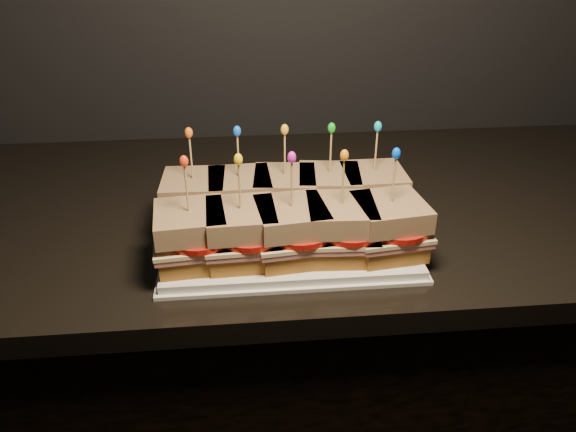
{
  "coord_description": "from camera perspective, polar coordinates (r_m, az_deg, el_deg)",
  "views": [
    {
      "loc": [
        0.74,
        0.76,
        1.39
      ],
      "look_at": [
        0.81,
        1.51,
        0.97
      ],
      "focal_mm": 35.0,
      "sensor_mm": 36.0,
      "label": 1
    }
  ],
  "objects": [
    {
      "name": "sandwich_3_bread_top",
      "position": [
        0.9,
        4.23,
        3.46
      ],
      "size": [
        0.11,
        0.11,
        0.03
      ],
      "primitive_type": "cube",
      "rotation": [
        0.0,
        0.0,
        -0.11
      ],
      "color": "#52240D",
      "rests_on": "sandwich_3_tomato"
    },
    {
      "name": "sandwich_8_ham",
      "position": [
        0.83,
        5.32,
        -1.98
      ],
      "size": [
        0.11,
        0.11,
        0.01
      ],
      "primitive_type": "cube",
      "rotation": [
        0.0,
        0.0,
        -0.05
      ],
      "color": "#BF5D5D",
      "rests_on": "sandwich_8_bread_bot"
    },
    {
      "name": "sandwich_5_ham",
      "position": [
        0.82,
        -9.74,
        -2.69
      ],
      "size": [
        0.11,
        0.11,
        0.01
      ],
      "primitive_type": "cube",
      "rotation": [
        0.0,
        0.0,
        0.09
      ],
      "color": "#BF5D5D",
      "rests_on": "sandwich_5_bread_bot"
    },
    {
      "name": "sandwich_9_ham",
      "position": [
        0.84,
        10.15,
        -1.72
      ],
      "size": [
        0.12,
        0.11,
        0.01
      ],
      "primitive_type": "cube",
      "rotation": [
        0.0,
        0.0,
        0.13
      ],
      "color": "#BF5D5D",
      "rests_on": "sandwich_9_bread_bot"
    },
    {
      "name": "sandwich_8_tomato",
      "position": [
        0.82,
        6.27,
        -1.28
      ],
      "size": [
        0.09,
        0.09,
        0.01
      ],
      "primitive_type": "cylinder",
      "color": "#AC160E",
      "rests_on": "sandwich_8_cheese"
    },
    {
      "name": "sandwich_1_tomato",
      "position": [
        0.9,
        -4.11,
        1.74
      ],
      "size": [
        0.09,
        0.09,
        0.01
      ],
      "primitive_type": "cylinder",
      "color": "#AC160E",
      "rests_on": "sandwich_1_cheese"
    },
    {
      "name": "sandwich_1_ham",
      "position": [
        0.91,
        -4.85,
        1.07
      ],
      "size": [
        0.11,
        0.1,
        0.01
      ],
      "primitive_type": "cube",
      "rotation": [
        0.0,
        0.0,
        0.04
      ],
      "color": "#BF5D5D",
      "rests_on": "sandwich_1_bread_bot"
    },
    {
      "name": "sandwich_4_bread_bot",
      "position": [
        0.94,
        8.44,
        0.72
      ],
      "size": [
        0.1,
        0.1,
        0.03
      ],
      "primitive_type": "cube",
      "rotation": [
        0.0,
        0.0,
        0.01
      ],
      "color": "brown",
      "rests_on": "platter"
    },
    {
      "name": "sandwich_3_ham",
      "position": [
        0.92,
        4.15,
        1.47
      ],
      "size": [
        0.12,
        0.11,
        0.01
      ],
      "primitive_type": "cube",
      "rotation": [
        0.0,
        0.0,
        -0.11
      ],
      "color": "#BF5D5D",
      "rests_on": "sandwich_3_bread_bot"
    },
    {
      "name": "sandwich_9_bread_bot",
      "position": [
        0.85,
        10.05,
        -2.71
      ],
      "size": [
        0.11,
        0.11,
        0.03
      ],
      "primitive_type": "cube",
      "rotation": [
        0.0,
        0.0,
        0.13
      ],
      "color": "brown",
      "rests_on": "platter"
    },
    {
      "name": "sandwich_2_bread_top",
      "position": [
        0.89,
        -0.33,
        3.28
      ],
      "size": [
        0.11,
        0.11,
        0.03
      ],
      "primitive_type": "cube",
      "rotation": [
        0.0,
        0.0,
        -0.1
      ],
      "color": "#52240D",
      "rests_on": "sandwich_2_tomato"
    },
    {
      "name": "sandwich_2_tomato",
      "position": [
        0.9,
        0.47,
        1.94
      ],
      "size": [
        0.09,
        0.09,
        0.01
      ],
      "primitive_type": "cylinder",
      "color": "#AC160E",
      "rests_on": "sandwich_2_cheese"
    },
    {
      "name": "sandwich_1_pick",
      "position": [
        0.87,
        -5.07,
        5.82
      ],
      "size": [
        0.0,
        0.0,
        0.09
      ],
      "primitive_type": "cylinder",
      "color": "tan",
      "rests_on": "sandwich_1_bread_top"
    },
    {
      "name": "sandwich_7_bread_bot",
      "position": [
        0.83,
        0.35,
        -3.25
      ],
      "size": [
        0.11,
        0.11,
        0.03
      ],
      "primitive_type": "cube",
      "rotation": [
        0.0,
        0.0,
        0.12
      ],
      "color": "brown",
      "rests_on": "platter"
    },
    {
      "name": "sandwich_8_cheese",
      "position": [
        0.82,
        5.35,
        -1.56
      ],
      "size": [
        0.11,
        0.11,
        0.01
      ],
      "primitive_type": "cube",
      "rotation": [
        0.0,
        0.0,
        -0.05
      ],
      "color": "beige",
      "rests_on": "sandwich_8_ham"
    },
    {
      "name": "sandwich_9_cheese",
      "position": [
        0.84,
        10.19,
        -1.3
      ],
      "size": [
        0.12,
        0.12,
        0.01
      ],
      "primitive_type": "cube",
      "rotation": [
        0.0,
        0.0,
        0.13
      ],
      "color": "beige",
      "rests_on": "sandwich_9_ham"
    },
    {
      "name": "sandwich_7_pick",
      "position": [
        0.78,
        0.37,
        2.93
      ],
      "size": [
        0.0,
        0.0,
        0.09
      ],
      "primitive_type": "cylinder",
      "color": "tan",
      "rests_on": "sandwich_7_bread_top"
    },
    {
      "name": "sandwich_6_frill",
      "position": [
        0.76,
        -5.08,
        5.76
      ],
      "size": [
        0.01,
        0.01,
        0.02
      ],
      "primitive_type": "ellipsoid",
      "color": "yellow",
      "rests_on": "sandwich_6_pick"
    },
    {
      "name": "sandwich_0_tomato",
      "position": [
        0.9,
        -8.7,
        1.53
      ],
      "size": [
        0.09,
        0.09,
        0.01
      ],
      "primitive_type": "cylinder",
      "color": "#AC160E",
      "rests_on": "sandwich_0_cheese"
    },
    {
      "name": "sandwich_0_ham",
      "position": [
        0.91,
        -9.37,
        0.86
      ],
      "size": [
        0.11,
        0.1,
        0.01
      ],
      "primitive_type": "cube",
      "rotation": [
        0.0,
        0.0,
        -0.03
      ],
      "color": "#BF5D5D",
      "rests_on": "sandwich_0_bread_bot"
    },
    {
      "name": "sandwich_7_cheese",
      "position": [
        0.81,
        0.36,
        -1.81
      ],
      "size": [
        0.12,
        0.11,
        0.01
      ],
      "primitive_type": "cube",
      "rotation": [
        0.0,
        0.0,
        0.12
      ],
      "color": "beige",
      "rests_on": "sandwich_7_ham"
    },
    {
      "name": "sandwich_5_pick",
      "position": [
        0.78,
        -10.24,
        2.45
      ],
      "size": [
        0.0,
        0.0,
        0.09
      ],
      "primitive_type": "cylinder",
      "color": "tan",
      "rests_on": "sandwich_5_bread_top"
    },
    {
      "name": "sandwich_8_pick",
      "position": [
        0.79,
        5.59,
        3.14
      ],
      "size": [
        0.0,
        0.0,
        0.09
      ],
      "primitive_type": "cylinder",
      "color": "tan",
      "rests_on": "sandwich_8_bread_top"
    },
    {
      "name": "sandwich_8_frill",
      "position": [
        0.77,
        5.75,
        6.15
      ],
      "size": [
        0.01,
        0.01,
        0.02
      ],
      "primitive_type": "ellipsoid",
      "color": "orange",
      "rests_on": "sandwich_8_pick"
    },
    {
      "name": "sandwich_4_frill",
      "position": [
        0.88,
        9.12,
        8.98
      ],
      "size": [
        0.01,
        0.01,
        0.02
      ],
      "primitive_type": "ellipsoid",
      "color": "#0DBAC2",
      "rests_on": "sandwich_4_pick"
    },
    {
      "name": "sandwich_7_tomato",
      "position": [
        0.81,
        1.25,
        -1.53
      ],
      "size": [
        0.09,
        0.09,
        0.01
      ],
      "primitive_type": "cylinder",
      "color": "#AC160E",
      "rests_on": "sandwich_7_cheese"
    },
    {
      "name": "sandwich_1_frill",
      "position": [
        0.86,
        -5.2,
        8.59
      ],
      "size": [
        0.01,
        0.01,
        0.02
      ],
      "primitive_type": "ellipsoid",
      "color": "blue",
      "rests_on": "sandwich_1_pick"
    },
    {
      "name": "sandwich_6_bread_top",
      "position": [
        0.8,
        -4.79,
        -0.29
      ],
      "size": [
        0.1,
        0.1,
        0.03
      ],
      "primitive_type": "cube",
      "rotation": [
        0.0,
        0.0,
        0.04
      ],
      "color": "#52240D",
      "rests_on": "sandwich_6_tomato"
    },
    {
      "name": "sandwich_3_tomato",
      "position": [
        0.91,
        4.99,
        2.13
      ],
      "size": [
        0.09,
        0.09,
        0.01
      ],
      "primitive_type": "cylinder",
      "color": "#AC160E",
      "rests_on": "sandwich_3_cheese"
    },
    {
      "name": "sandwich_0_pick",
      "position": [
        0.88,
        -9.8,
        5.59
      ],
      "size": [
        0.0,
        0.0,
        0.09
      ],
      "primitive_type": "cylinder",
      "color": "tan",
      "rests_on": "sandwich_0_bread_top"
    },
    {
      "name": "sandwich_4_ham",
      "position": [
        0.93,
        8.52,
        1.65
      ],
      "size": [
        0.11,
        0.1,
        0.01
      ],
      "primitive_type": "cube",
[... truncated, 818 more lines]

